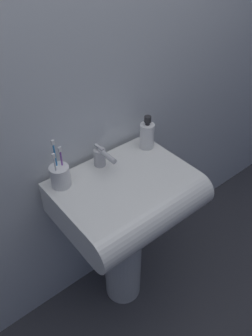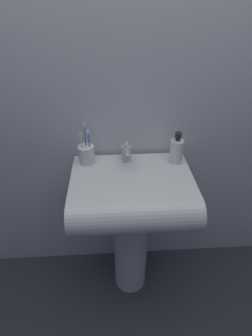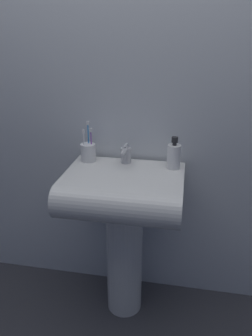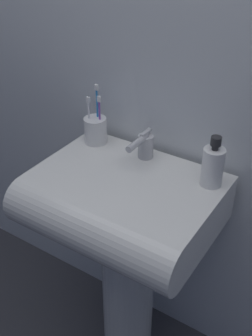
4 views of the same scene
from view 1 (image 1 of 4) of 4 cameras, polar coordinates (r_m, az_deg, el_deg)
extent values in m
plane|color=#38383D|center=(2.05, -0.51, -20.18)|extent=(6.00, 6.00, 0.00)
cube|color=silver|center=(1.36, -7.25, 14.38)|extent=(5.00, 0.05, 2.40)
cylinder|color=white|center=(1.76, -0.58, -14.38)|extent=(0.20, 0.20, 0.70)
cube|color=white|center=(1.44, -0.69, -4.20)|extent=(0.59, 0.38, 0.16)
cylinder|color=white|center=(1.34, 4.50, -8.56)|extent=(0.59, 0.16, 0.16)
cylinder|color=#B7B7BC|center=(1.44, -4.60, 1.87)|extent=(0.05, 0.05, 0.08)
cylinder|color=#B7B7BC|center=(1.38, -3.37, 2.16)|extent=(0.02, 0.11, 0.02)
cube|color=#B7B7BC|center=(1.41, -4.70, 3.58)|extent=(0.01, 0.06, 0.01)
cylinder|color=white|center=(1.35, -11.38, -1.42)|extent=(0.08, 0.08, 0.09)
cylinder|color=white|center=(1.31, -12.04, -0.71)|extent=(0.01, 0.01, 0.14)
cube|color=white|center=(1.26, -12.51, 2.04)|extent=(0.01, 0.01, 0.02)
cylinder|color=purple|center=(1.33, -11.02, 0.32)|extent=(0.01, 0.01, 0.15)
cube|color=white|center=(1.28, -11.46, 3.18)|extent=(0.01, 0.01, 0.02)
cylinder|color=#338CD8|center=(1.33, -12.04, 0.84)|extent=(0.01, 0.01, 0.18)
cube|color=white|center=(1.27, -12.63, 4.36)|extent=(0.01, 0.01, 0.02)
cylinder|color=white|center=(1.53, 3.66, 5.59)|extent=(0.07, 0.07, 0.12)
cylinder|color=#262628|center=(1.50, 3.76, 7.80)|extent=(0.02, 0.02, 0.01)
cylinder|color=#262628|center=(1.49, 3.80, 8.49)|extent=(0.03, 0.03, 0.03)
camera|label=2|loc=(0.61, 64.50, 0.21)|focal=28.00mm
camera|label=3|loc=(1.15, 77.88, -6.73)|focal=35.00mm
camera|label=4|loc=(1.25, 58.01, 14.97)|focal=45.00mm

